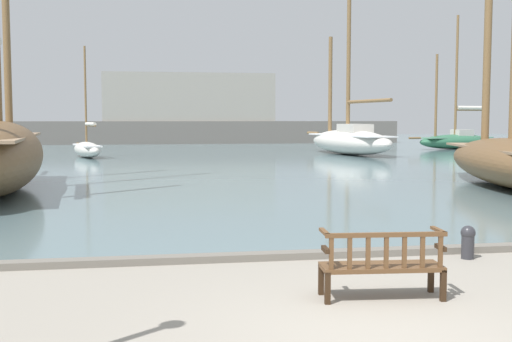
{
  "coord_description": "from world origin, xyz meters",
  "views": [
    {
      "loc": [
        -2.58,
        -6.67,
        2.38
      ],
      "look_at": [
        0.23,
        10.0,
        1.0
      ],
      "focal_mm": 45.0,
      "sensor_mm": 36.0,
      "label": 1
    }
  ],
  "objects_px": {
    "sailboat_outer_port": "(457,139)",
    "mooring_bollard": "(468,240)",
    "park_bench": "(382,264)",
    "sailboat_nearest_port": "(87,148)",
    "sailboat_centre_channel": "(349,139)"
  },
  "relations": [
    {
      "from": "sailboat_nearest_port",
      "to": "sailboat_centre_channel",
      "type": "xyz_separation_m",
      "value": [
        16.42,
        0.41,
        0.43
      ]
    },
    {
      "from": "park_bench",
      "to": "sailboat_centre_channel",
      "type": "relative_size",
      "value": 0.14
    },
    {
      "from": "sailboat_centre_channel",
      "to": "mooring_bollard",
      "type": "distance_m",
      "value": 30.68
    },
    {
      "from": "park_bench",
      "to": "sailboat_outer_port",
      "type": "height_order",
      "value": "sailboat_outer_port"
    },
    {
      "from": "mooring_bollard",
      "to": "park_bench",
      "type": "bearing_deg",
      "value": -138.14
    },
    {
      "from": "sailboat_outer_port",
      "to": "sailboat_nearest_port",
      "type": "bearing_deg",
      "value": -166.77
    },
    {
      "from": "mooring_bollard",
      "to": "sailboat_nearest_port",
      "type": "bearing_deg",
      "value": 106.97
    },
    {
      "from": "sailboat_nearest_port",
      "to": "mooring_bollard",
      "type": "xyz_separation_m",
      "value": [
        8.96,
        -29.34,
        -0.31
      ]
    },
    {
      "from": "park_bench",
      "to": "sailboat_nearest_port",
      "type": "relative_size",
      "value": 0.25
    },
    {
      "from": "sailboat_centre_channel",
      "to": "sailboat_outer_port",
      "type": "relative_size",
      "value": 1.17
    },
    {
      "from": "sailboat_centre_channel",
      "to": "mooring_bollard",
      "type": "xyz_separation_m",
      "value": [
        -7.46,
        -29.75,
        -0.74
      ]
    },
    {
      "from": "sailboat_outer_port",
      "to": "mooring_bollard",
      "type": "height_order",
      "value": "sailboat_outer_port"
    },
    {
      "from": "park_bench",
      "to": "mooring_bollard",
      "type": "bearing_deg",
      "value": 41.86
    },
    {
      "from": "park_bench",
      "to": "sailboat_nearest_port",
      "type": "distance_m",
      "value": 32.11
    },
    {
      "from": "sailboat_outer_port",
      "to": "park_bench",
      "type": "bearing_deg",
      "value": -118.17
    }
  ]
}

